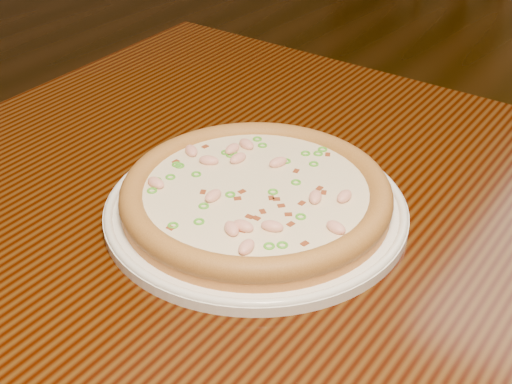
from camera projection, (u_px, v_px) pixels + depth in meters
The scene contains 3 objects.
hero_table at pixel (362, 295), 0.85m from camera, with size 1.20×0.80×0.75m.
plate at pixel (256, 208), 0.81m from camera, with size 0.35×0.35×0.02m.
pizza at pixel (256, 194), 0.80m from camera, with size 0.31×0.31×0.03m.
Camera 1 is at (-0.06, -1.15, 1.22)m, focal length 50.00 mm.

